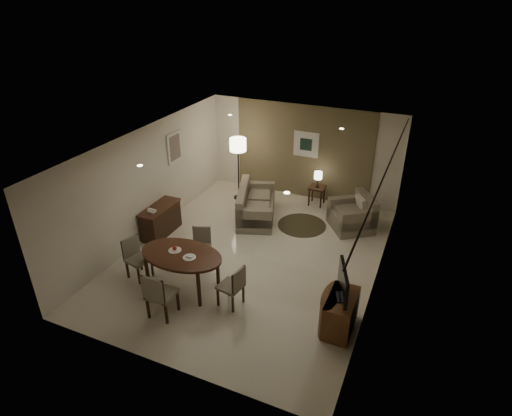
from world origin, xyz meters
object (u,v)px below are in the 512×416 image
at_px(chair_far, 201,248).
at_px(floor_lamp, 238,169).
at_px(dining_table, 183,271).
at_px(side_table, 317,196).
at_px(sofa, 256,203).
at_px(console_desk, 161,220).
at_px(chair_right, 230,286).
at_px(tv_cabinet, 341,313).
at_px(chair_near, 162,293).
at_px(armchair, 352,213).
at_px(chair_left, 138,259).

distance_m(chair_far, floor_lamp, 3.45).
bearing_deg(dining_table, side_table, 72.92).
relative_size(chair_far, sofa, 0.47).
relative_size(console_desk, chair_right, 1.36).
relative_size(tv_cabinet, dining_table, 0.52).
height_order(dining_table, sofa, sofa).
relative_size(chair_far, floor_lamp, 0.47).
bearing_deg(side_table, chair_near, -103.65).
relative_size(console_desk, armchair, 1.20).
bearing_deg(armchair, sofa, -115.28).
bearing_deg(floor_lamp, chair_near, -80.50).
bearing_deg(tv_cabinet, dining_table, -178.16).
bearing_deg(tv_cabinet, sofa, 133.56).
height_order(chair_right, sofa, chair_right).
bearing_deg(chair_near, side_table, -104.44).
bearing_deg(chair_left, dining_table, -73.06).
xyz_separation_m(chair_right, armchair, (1.50, 3.85, 0.00)).
height_order(dining_table, chair_left, chair_left).
height_order(tv_cabinet, chair_far, chair_far).
relative_size(chair_far, chair_right, 0.97).
distance_m(console_desk, floor_lamp, 2.79).
distance_m(console_desk, chair_far, 1.76).
xyz_separation_m(chair_left, sofa, (1.22, 3.39, -0.02)).
height_order(dining_table, armchair, armchair).
bearing_deg(chair_right, chair_near, -43.95).
bearing_deg(sofa, console_desk, 113.60).
xyz_separation_m(armchair, side_table, (-1.18, 0.93, -0.17)).
distance_m(armchair, floor_lamp, 3.44).
xyz_separation_m(chair_left, chair_right, (2.16, -0.01, -0.01)).
xyz_separation_m(sofa, armchair, (2.44, 0.45, 0.02)).
distance_m(chair_far, armchair, 3.97).
relative_size(tv_cabinet, sofa, 0.50).
distance_m(tv_cabinet, floor_lamp, 5.74).
bearing_deg(chair_left, tv_cabinet, -75.03).
relative_size(chair_near, sofa, 0.55).
distance_m(dining_table, chair_far, 0.85).
bearing_deg(floor_lamp, console_desk, -109.24).
height_order(console_desk, chair_left, chair_left).
height_order(console_desk, chair_near, chair_near).
distance_m(console_desk, dining_table, 2.30).
relative_size(armchair, side_table, 1.84).
bearing_deg(chair_left, chair_right, -77.72).
relative_size(tv_cabinet, chair_near, 0.90).
xyz_separation_m(dining_table, chair_right, (1.13, -0.09, 0.04)).
distance_m(tv_cabinet, dining_table, 3.24).
xyz_separation_m(sofa, side_table, (1.26, 1.38, -0.15)).
bearing_deg(side_table, armchair, -38.11).
bearing_deg(console_desk, chair_left, -69.88).
xyz_separation_m(tv_cabinet, side_table, (-1.79, 4.59, -0.08)).
height_order(tv_cabinet, chair_near, chair_near).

